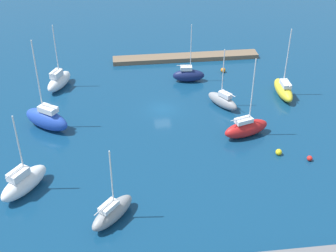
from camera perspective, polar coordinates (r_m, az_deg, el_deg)
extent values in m
plane|color=navy|center=(69.19, -0.69, 2.07)|extent=(160.00, 160.00, 0.00)
cube|color=brown|center=(84.81, 2.22, 8.48)|extent=(26.44, 2.71, 0.78)
ellipsoid|color=gray|center=(69.91, 6.75, 3.08)|extent=(4.52, 5.70, 1.90)
cube|color=silver|center=(69.01, 7.09, 3.86)|extent=(1.95, 2.27, 0.69)
cylinder|color=silver|center=(67.91, 6.82, 6.55)|extent=(0.14, 0.14, 7.34)
cylinder|color=silver|center=(68.42, 7.49, 4.03)|extent=(1.59, 2.34, 0.11)
ellipsoid|color=white|center=(55.91, -17.35, -6.73)|extent=(5.90, 6.83, 2.43)
cube|color=silver|center=(54.62, -18.04, -5.68)|extent=(2.56, 2.79, 0.93)
cylinder|color=silver|center=(53.13, -17.98, -2.33)|extent=(0.16, 0.16, 7.66)
cylinder|color=silver|center=(54.04, -18.47, -5.41)|extent=(1.68, 2.20, 0.13)
ellipsoid|color=red|center=(63.53, 9.64, -0.32)|extent=(6.91, 3.91, 2.31)
cube|color=silver|center=(62.50, 9.36, 0.68)|extent=(2.63, 1.88, 0.60)
cylinder|color=silver|center=(60.79, 10.40, 4.26)|extent=(0.16, 0.16, 9.14)
cylinder|color=silver|center=(61.97, 8.93, 0.92)|extent=(2.82, 0.97, 0.13)
ellipsoid|color=#141E4C|center=(76.79, 2.56, 6.25)|extent=(5.37, 2.34, 2.08)
cube|color=silver|center=(76.16, 2.27, 7.17)|extent=(1.98, 1.29, 0.66)
cylinder|color=silver|center=(74.72, 2.86, 9.64)|extent=(0.13, 0.13, 7.79)
cylinder|color=silver|center=(75.92, 1.93, 7.49)|extent=(2.28, 0.30, 0.10)
ellipsoid|color=yellow|center=(74.45, 14.06, 4.34)|extent=(2.13, 6.86, 2.12)
cube|color=silver|center=(73.37, 14.33, 5.07)|extent=(1.25, 2.48, 0.63)
cylinder|color=silver|center=(72.37, 14.56, 8.27)|extent=(0.16, 0.16, 8.82)
cylinder|color=silver|center=(72.73, 14.51, 5.20)|extent=(0.18, 2.82, 0.13)
ellipsoid|color=#2347B2|center=(66.29, -14.79, 0.79)|extent=(7.24, 6.22, 2.87)
cube|color=silver|center=(65.01, -14.64, 2.02)|extent=(2.95, 2.71, 0.78)
cylinder|color=silver|center=(63.39, -15.86, 5.90)|extent=(0.17, 0.17, 10.25)
cylinder|color=silver|center=(64.47, -14.42, 2.34)|extent=(2.28, 1.72, 0.14)
ellipsoid|color=gray|center=(50.42, -6.88, -10.58)|extent=(5.51, 5.89, 2.03)
cube|color=silver|center=(49.29, -7.35, -9.82)|extent=(2.33, 2.42, 0.53)
cylinder|color=silver|center=(47.63, -6.99, -6.46)|extent=(0.15, 0.15, 6.94)
cylinder|color=silver|center=(48.65, -7.92, -9.91)|extent=(2.06, 2.32, 0.12)
ellipsoid|color=white|center=(76.74, -13.31, 5.39)|extent=(4.58, 6.66, 2.22)
cube|color=silver|center=(75.65, -13.65, 6.29)|extent=(2.10, 2.61, 0.97)
cylinder|color=silver|center=(74.77, -13.70, 9.06)|extent=(0.15, 0.15, 8.27)
cylinder|color=silver|center=(75.00, -13.90, 6.55)|extent=(1.23, 2.46, 0.12)
sphere|color=orange|center=(80.54, 6.82, 6.88)|extent=(0.81, 0.81, 0.81)
sphere|color=red|center=(61.20, 17.12, -3.84)|extent=(0.70, 0.70, 0.70)
sphere|color=yellow|center=(61.16, 13.53, -3.16)|extent=(0.82, 0.82, 0.82)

